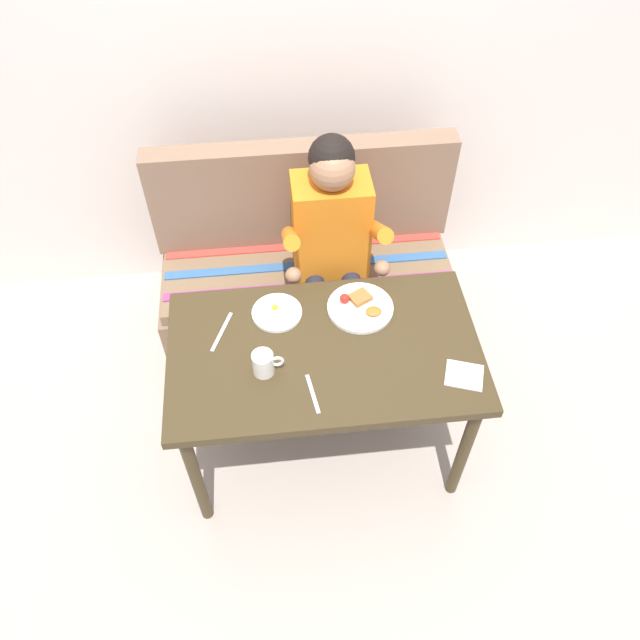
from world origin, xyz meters
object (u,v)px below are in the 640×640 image
at_px(knife, 222,332).
at_px(coffee_mug, 264,363).
at_px(couch, 307,278).
at_px(plate_breakfast, 360,307).
at_px(person, 333,240).
at_px(plate_eggs, 277,312).
at_px(fork, 313,394).
at_px(napkin, 464,375).
at_px(table, 324,361).

bearing_deg(knife, coffee_mug, -30.14).
height_order(couch, plate_breakfast, couch).
xyz_separation_m(person, plate_eggs, (-0.27, -0.40, -0.00)).
xyz_separation_m(couch, plate_eggs, (-0.17, -0.57, 0.41)).
distance_m(plate_breakfast, fork, 0.45).
distance_m(coffee_mug, napkin, 0.74).
distance_m(table, couch, 0.83).
height_order(plate_breakfast, knife, plate_breakfast).
distance_m(coffee_mug, fork, 0.21).
height_order(person, knife, person).
xyz_separation_m(table, plate_breakfast, (0.17, 0.18, 0.09)).
xyz_separation_m(table, knife, (-0.39, 0.12, 0.08)).
xyz_separation_m(couch, plate_breakfast, (0.17, -0.58, 0.41)).
height_order(person, fork, person).
bearing_deg(person, coffee_mug, -116.59).
bearing_deg(knife, plate_breakfast, 28.87).
relative_size(plate_breakfast, knife, 1.33).
bearing_deg(plate_eggs, fork, -75.41).
height_order(plate_breakfast, napkin, plate_breakfast).
relative_size(person, knife, 6.06).
relative_size(plate_eggs, napkin, 1.48).
bearing_deg(knife, person, 65.93).
bearing_deg(couch, plate_breakfast, -74.02).
distance_m(table, fork, 0.23).
relative_size(plate_eggs, fork, 1.18).
bearing_deg(plate_breakfast, table, -132.07).
height_order(couch, fork, couch).
height_order(plate_eggs, knife, plate_eggs).
distance_m(table, person, 0.61).
distance_m(person, knife, 0.68).
xyz_separation_m(table, plate_eggs, (-0.17, 0.19, 0.09)).
bearing_deg(knife, couch, 81.26).
relative_size(coffee_mug, napkin, 0.87).
xyz_separation_m(plate_eggs, coffee_mug, (-0.06, -0.28, 0.04)).
height_order(person, napkin, person).
bearing_deg(couch, knife, -121.20).
xyz_separation_m(person, napkin, (0.39, -0.77, -0.01)).
distance_m(plate_eggs, knife, 0.23).
bearing_deg(napkin, couch, 117.73).
height_order(table, plate_eggs, plate_eggs).
height_order(table, coffee_mug, coffee_mug).
height_order(couch, knife, couch).
bearing_deg(couch, person, -59.20).
distance_m(couch, coffee_mug, 0.99).
xyz_separation_m(person, fork, (-0.17, -0.79, -0.01)).
xyz_separation_m(couch, fork, (-0.07, -0.97, 0.40)).
height_order(table, couch, couch).
bearing_deg(knife, table, 5.08).
bearing_deg(fork, table, 63.69).
distance_m(plate_eggs, napkin, 0.77).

